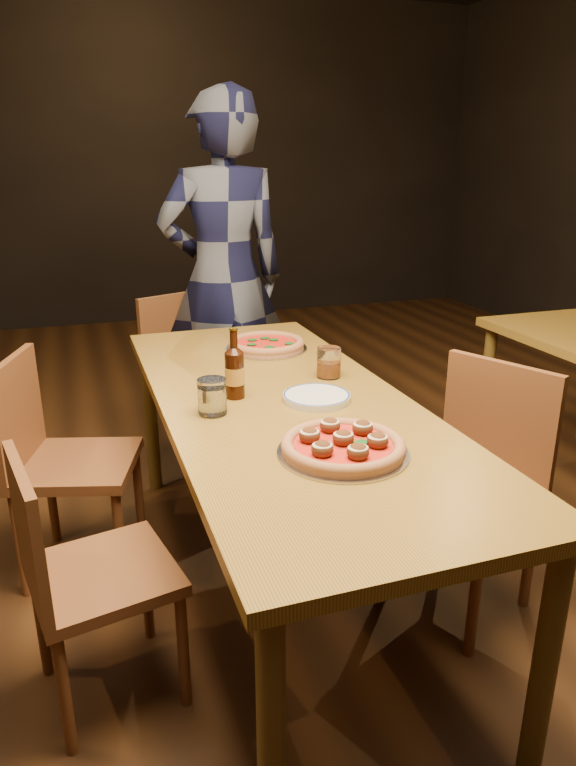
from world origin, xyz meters
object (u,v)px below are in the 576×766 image
object	(u,v)px
chair_main_nw	(103,572)
amber_glass	(329,363)
plate_stack	(316,397)
water_glass	(212,397)
table_main	(283,418)
diner	(224,279)
chair_main_e	(463,491)
pizza_margherita	(266,344)
chair_end	(198,378)
chair_main_sw	(77,462)
pizza_meatball	(343,445)
beer_bottle	(235,374)

from	to	relation	value
chair_main_nw	amber_glass	distance (m)	1.05
plate_stack	water_glass	distance (m)	0.35
table_main	diner	bearing A→B (deg)	84.67
chair_main_e	pizza_margherita	size ratio (longest dim) A/B	2.64
chair_end	table_main	bearing A→B (deg)	-109.87
chair_end	diner	xyz separation A→B (m)	(0.19, 0.15, 0.48)
table_main	chair_main_e	size ratio (longest dim) A/B	2.23
amber_glass	diner	xyz separation A→B (m)	(-0.10, 1.19, 0.12)
table_main	chair_main_e	xyz separation A→B (m)	(0.54, -0.27, -0.23)
chair_main_e	amber_glass	distance (m)	0.64
plate_stack	water_glass	xyz separation A→B (m)	(-0.35, -0.00, 0.05)
chair_main_sw	pizza_meatball	distance (m)	1.14
chair_main_e	plate_stack	distance (m)	0.59
amber_glass	diner	distance (m)	1.20
table_main	water_glass	xyz separation A→B (m)	(-0.25, -0.06, 0.13)
pizza_margherita	chair_main_nw	bearing A→B (deg)	-130.76
beer_bottle	water_glass	world-z (taller)	beer_bottle
table_main	pizza_margherita	distance (m)	0.60
beer_bottle	diner	xyz separation A→B (m)	(0.27, 1.29, 0.09)
pizza_meatball	pizza_margherita	world-z (taller)	pizza_meatball
water_glass	diner	bearing A→B (deg)	75.00
diner	table_main	bearing A→B (deg)	82.90
chair_end	amber_glass	world-z (taller)	chair_end
pizza_meatball	water_glass	distance (m)	0.48
chair_main_e	plate_stack	bearing A→B (deg)	-140.53
chair_main_nw	chair_end	size ratio (longest dim) A/B	0.91
chair_main_e	amber_glass	world-z (taller)	chair_main_e
pizza_meatball	diner	distance (m)	1.81
chair_main_nw	chair_main_e	size ratio (longest dim) A/B	0.91
chair_main_sw	chair_main_e	size ratio (longest dim) A/B	0.98
chair_main_nw	plate_stack	size ratio (longest dim) A/B	3.67
pizza_meatball	diner	xyz separation A→B (m)	(0.11, 1.81, 0.15)
chair_main_nw	amber_glass	xyz separation A→B (m)	(0.86, 0.45, 0.40)
table_main	beer_bottle	bearing A→B (deg)	157.91
chair_main_nw	diner	world-z (taller)	diner
pizza_margherita	beer_bottle	xyz separation A→B (m)	(-0.27, -0.52, 0.06)
table_main	beer_bottle	size ratio (longest dim) A/B	8.63
table_main	chair_main_nw	xyz separation A→B (m)	(-0.63, -0.29, -0.27)
pizza_meatball	plate_stack	xyz separation A→B (m)	(0.08, 0.40, -0.01)
chair_main_sw	pizza_meatball	world-z (taller)	chair_main_sw
amber_glass	plate_stack	bearing A→B (deg)	-121.39
pizza_margherita	amber_glass	size ratio (longest dim) A/B	3.11
chair_main_sw	pizza_margherita	distance (m)	0.88
table_main	diner	size ratio (longest dim) A/B	1.08
pizza_margherita	diner	world-z (taller)	diner
pizza_meatball	plate_stack	world-z (taller)	pizza_meatball
chair_main_nw	water_glass	size ratio (longest dim) A/B	7.21
beer_bottle	chair_main_sw	bearing A→B (deg)	148.41
table_main	pizza_meatball	distance (m)	0.47
chair_main_e	pizza_margherita	world-z (taller)	chair_main_e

